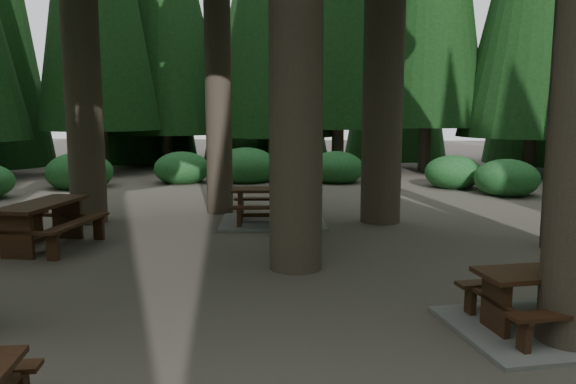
{
  "coord_description": "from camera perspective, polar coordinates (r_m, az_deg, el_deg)",
  "views": [
    {
      "loc": [
        1.54,
        -8.57,
        2.52
      ],
      "look_at": [
        0.58,
        1.14,
        1.1
      ],
      "focal_mm": 35.0,
      "sensor_mm": 36.0,
      "label": 1
    }
  ],
  "objects": [
    {
      "name": "picnic_table_c",
      "position": [
        12.67,
        -1.56,
        -1.95
      ],
      "size": [
        2.55,
        2.2,
        0.79
      ],
      "rotation": [
        0.0,
        0.0,
        0.13
      ],
      "color": "gray",
      "rests_on": "ground"
    },
    {
      "name": "picnic_table_a",
      "position": [
        7.24,
        24.91,
        -10.9
      ],
      "size": [
        2.54,
        2.28,
        0.72
      ],
      "rotation": [
        0.0,
        0.0,
        0.28
      ],
      "color": "gray",
      "rests_on": "ground"
    },
    {
      "name": "picnic_table_b",
      "position": [
        11.25,
        -23.61,
        -2.4
      ],
      "size": [
        1.72,
        2.08,
        0.86
      ],
      "rotation": [
        0.0,
        0.0,
        1.51
      ],
      "color": "#33140F",
      "rests_on": "ground"
    },
    {
      "name": "ground",
      "position": [
        9.06,
        -4.42,
        -7.89
      ],
      "size": [
        80.0,
        80.0,
        0.0
      ],
      "primitive_type": "plane",
      "color": "#585148",
      "rests_on": "ground"
    },
    {
      "name": "shrub_ring",
      "position": [
        9.59,
        0.5,
        -4.49
      ],
      "size": [
        23.86,
        24.64,
        1.49
      ],
      "color": "#1E5725",
      "rests_on": "ground"
    }
  ]
}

